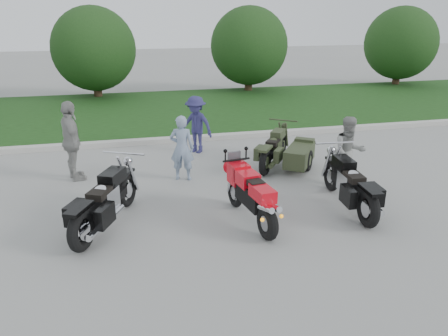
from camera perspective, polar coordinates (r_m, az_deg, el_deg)
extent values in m
plane|color=#9C9C97|center=(8.00, 2.62, -8.36)|extent=(80.00, 80.00, 0.00)
cube|color=#BBB8B0|center=(13.44, -4.31, 3.86)|extent=(60.00, 0.30, 0.15)
cube|color=#24591E|center=(17.43, -6.50, 7.52)|extent=(60.00, 8.00, 0.14)
cylinder|color=#3F2B1C|center=(20.54, -16.21, 10.26)|extent=(0.36, 0.36, 1.20)
sphere|color=#183714|center=(20.35, -16.65, 14.69)|extent=(3.60, 3.60, 3.60)
cylinder|color=#3F2B1C|center=(21.36, 3.21, 11.35)|extent=(0.36, 0.36, 1.20)
sphere|color=#183714|center=(21.18, 3.30, 15.63)|extent=(3.60, 3.60, 3.60)
cylinder|color=#3F2B1C|center=(24.81, 21.61, 11.22)|extent=(0.36, 0.36, 1.20)
sphere|color=#183714|center=(24.66, 22.09, 14.88)|extent=(3.60, 3.60, 3.60)
torus|color=black|center=(7.66, 5.70, -7.17)|extent=(0.28, 0.64, 0.62)
torus|color=black|center=(8.86, 1.44, -3.26)|extent=(0.21, 0.61, 0.60)
cube|color=black|center=(8.11, 3.59, -3.64)|extent=(0.41, 0.93, 0.35)
cube|color=red|center=(8.20, 2.95, -1.30)|extent=(0.42, 0.60, 0.26)
cube|color=red|center=(7.64, 5.05, -3.31)|extent=(0.38, 0.59, 0.22)
cube|color=black|center=(7.88, 4.04, -1.92)|extent=(0.31, 0.39, 0.10)
cube|color=red|center=(8.53, 1.93, -0.71)|extent=(0.40, 0.45, 0.40)
cylinder|color=silver|center=(7.45, 5.49, -5.32)|extent=(0.18, 0.48, 0.22)
cylinder|color=silver|center=(7.51, 6.45, -5.14)|extent=(0.18, 0.48, 0.22)
torus|color=black|center=(7.64, -18.11, -7.74)|extent=(0.49, 0.75, 0.74)
torus|color=black|center=(9.08, -12.52, -2.83)|extent=(0.42, 0.69, 0.70)
cube|color=black|center=(8.30, -15.12, -4.47)|extent=(0.78, 1.28, 0.15)
cube|color=silver|center=(8.27, -15.18, -3.91)|extent=(0.51, 0.58, 0.38)
cube|color=black|center=(8.42, -14.37, -1.15)|extent=(0.53, 0.67, 0.24)
cube|color=black|center=(8.06, -15.82, -3.09)|extent=(0.51, 0.62, 0.13)
cube|color=black|center=(7.47, -18.43, -5.07)|extent=(0.48, 0.64, 0.07)
cylinder|color=silver|center=(7.98, -15.00, -6.71)|extent=(0.62, 1.13, 0.11)
torus|color=black|center=(8.45, 18.32, -5.09)|extent=(0.23, 0.73, 0.72)
torus|color=black|center=(9.91, 13.85, -1.03)|extent=(0.18, 0.69, 0.68)
cube|color=black|center=(9.13, 15.96, -2.35)|extent=(0.33, 1.29, 0.15)
cube|color=silver|center=(9.10, 16.01, -1.85)|extent=(0.35, 0.50, 0.37)
cube|color=black|center=(9.27, 15.38, 0.57)|extent=(0.34, 0.60, 0.23)
cube|color=black|center=(8.90, 16.54, -1.09)|extent=(0.33, 0.55, 0.13)
cube|color=black|center=(8.30, 18.60, -2.70)|extent=(0.28, 0.60, 0.06)
cylinder|color=silver|center=(8.97, 17.94, -4.02)|extent=(0.19, 1.17, 0.11)
torus|color=black|center=(10.57, 5.39, 0.74)|extent=(0.51, 0.63, 0.66)
torus|color=black|center=(12.03, 7.61, 2.96)|extent=(0.45, 0.57, 0.62)
cube|color=black|center=(11.27, 6.59, 2.34)|extent=(0.84, 1.07, 0.14)
cube|color=#323C23|center=(11.25, 6.61, 2.72)|extent=(0.49, 0.52, 0.34)
cube|color=#323C23|center=(11.44, 7.06, 4.41)|extent=(0.53, 0.59, 0.21)
cube|color=black|center=(11.06, 6.44, 3.37)|extent=(0.50, 0.55, 0.12)
cube|color=#323C23|center=(10.46, 5.45, 2.54)|extent=(0.48, 0.56, 0.06)
cylinder|color=#323C23|center=(10.96, 6.95, 1.07)|extent=(0.69, 0.92, 0.10)
cube|color=#323C23|center=(11.04, 9.83, 1.69)|extent=(1.16, 1.33, 0.43)
torus|color=black|center=(11.03, 11.01, 0.96)|extent=(0.41, 0.51, 0.54)
imported|color=#8599B5|center=(10.18, -5.52, 2.62)|extent=(0.65, 0.52, 1.55)
imported|color=gray|center=(10.09, 15.97, 1.96)|extent=(0.82, 0.66, 1.62)
imported|color=navy|center=(12.17, -3.69, 5.67)|extent=(1.16, 1.13, 1.59)
imported|color=#999893|center=(10.67, -19.28, 3.30)|extent=(0.75, 1.18, 1.88)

